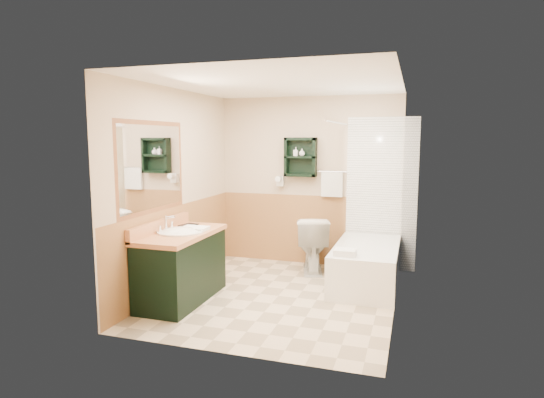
{
  "coord_description": "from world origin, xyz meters",
  "views": [
    {
      "loc": [
        1.46,
        -4.85,
        1.8
      ],
      "look_at": [
        -0.14,
        0.2,
        1.1
      ],
      "focal_mm": 30.0,
      "sensor_mm": 36.0,
      "label": 1
    }
  ],
  "objects_px": {
    "hair_dryer": "(281,181)",
    "soap_bottle_b": "(302,153)",
    "vanity_book": "(183,217)",
    "soap_bottle_a": "(296,154)",
    "bathtub": "(366,265)",
    "toilet": "(312,244)",
    "vanity": "(182,266)",
    "wall_shelf": "(300,157)"
  },
  "relations": [
    {
      "from": "vanity_book",
      "to": "soap_bottle_a",
      "type": "relative_size",
      "value": 1.65
    },
    {
      "from": "soap_bottle_a",
      "to": "soap_bottle_b",
      "type": "bearing_deg",
      "value": 0.0
    },
    {
      "from": "toilet",
      "to": "soap_bottle_b",
      "type": "xyz_separation_m",
      "value": [
        -0.23,
        0.29,
        1.23
      ]
    },
    {
      "from": "bathtub",
      "to": "toilet",
      "type": "bearing_deg",
      "value": 152.68
    },
    {
      "from": "wall_shelf",
      "to": "vanity_book",
      "type": "distance_m",
      "value": 1.95
    },
    {
      "from": "bathtub",
      "to": "toilet",
      "type": "relative_size",
      "value": 1.95
    },
    {
      "from": "hair_dryer",
      "to": "soap_bottle_b",
      "type": "distance_m",
      "value": 0.52
    },
    {
      "from": "vanity_book",
      "to": "soap_bottle_a",
      "type": "distance_m",
      "value": 1.93
    },
    {
      "from": "bathtub",
      "to": "vanity_book",
      "type": "xyz_separation_m",
      "value": [
        -2.08,
        -0.8,
        0.63
      ]
    },
    {
      "from": "vanity_book",
      "to": "soap_bottle_b",
      "type": "bearing_deg",
      "value": 64.95
    },
    {
      "from": "soap_bottle_b",
      "to": "bathtub",
      "type": "bearing_deg",
      "value": -34.62
    },
    {
      "from": "hair_dryer",
      "to": "soap_bottle_a",
      "type": "distance_m",
      "value": 0.46
    },
    {
      "from": "hair_dryer",
      "to": "bathtub",
      "type": "height_order",
      "value": "hair_dryer"
    },
    {
      "from": "toilet",
      "to": "soap_bottle_b",
      "type": "relative_size",
      "value": 7.35
    },
    {
      "from": "bathtub",
      "to": "vanity_book",
      "type": "relative_size",
      "value": 7.22
    },
    {
      "from": "hair_dryer",
      "to": "vanity_book",
      "type": "height_order",
      "value": "hair_dryer"
    },
    {
      "from": "vanity_book",
      "to": "soap_bottle_a",
      "type": "height_order",
      "value": "soap_bottle_a"
    },
    {
      "from": "bathtub",
      "to": "hair_dryer",
      "type": "bearing_deg",
      "value": 151.4
    },
    {
      "from": "vanity",
      "to": "bathtub",
      "type": "relative_size",
      "value": 0.82
    },
    {
      "from": "vanity",
      "to": "soap_bottle_b",
      "type": "height_order",
      "value": "soap_bottle_b"
    },
    {
      "from": "vanity_book",
      "to": "toilet",
      "type": "bearing_deg",
      "value": 53.36
    },
    {
      "from": "vanity",
      "to": "soap_bottle_a",
      "type": "height_order",
      "value": "soap_bottle_a"
    },
    {
      "from": "hair_dryer",
      "to": "soap_bottle_a",
      "type": "xyz_separation_m",
      "value": [
        0.23,
        -0.03,
        0.39
      ]
    },
    {
      "from": "bathtub",
      "to": "toilet",
      "type": "height_order",
      "value": "toilet"
    },
    {
      "from": "hair_dryer",
      "to": "soap_bottle_b",
      "type": "xyz_separation_m",
      "value": [
        0.32,
        -0.03,
        0.41
      ]
    },
    {
      "from": "vanity_book",
      "to": "hair_dryer",
      "type": "bearing_deg",
      "value": 74.36
    },
    {
      "from": "soap_bottle_a",
      "to": "vanity_book",
      "type": "bearing_deg",
      "value": -123.64
    },
    {
      "from": "vanity_book",
      "to": "soap_bottle_b",
      "type": "xyz_separation_m",
      "value": [
        1.08,
        1.49,
        0.72
      ]
    },
    {
      "from": "hair_dryer",
      "to": "bathtub",
      "type": "relative_size",
      "value": 0.16
    },
    {
      "from": "bathtub",
      "to": "toilet",
      "type": "xyz_separation_m",
      "value": [
        -0.77,
        0.4,
        0.12
      ]
    },
    {
      "from": "hair_dryer",
      "to": "soap_bottle_b",
      "type": "height_order",
      "value": "soap_bottle_b"
    },
    {
      "from": "bathtub",
      "to": "soap_bottle_a",
      "type": "xyz_separation_m",
      "value": [
        -1.09,
        0.69,
        1.34
      ]
    },
    {
      "from": "hair_dryer",
      "to": "vanity",
      "type": "xyz_separation_m",
      "value": [
        -0.59,
        -1.88,
        -0.81
      ]
    },
    {
      "from": "toilet",
      "to": "vanity_book",
      "type": "relative_size",
      "value": 3.69
    },
    {
      "from": "toilet",
      "to": "bathtub",
      "type": "bearing_deg",
      "value": 137.88
    },
    {
      "from": "hair_dryer",
      "to": "soap_bottle_b",
      "type": "bearing_deg",
      "value": -5.32
    },
    {
      "from": "soap_bottle_a",
      "to": "soap_bottle_b",
      "type": "height_order",
      "value": "soap_bottle_b"
    },
    {
      "from": "wall_shelf",
      "to": "bathtub",
      "type": "distance_m",
      "value": 1.79
    },
    {
      "from": "vanity",
      "to": "vanity_book",
      "type": "xyz_separation_m",
      "value": [
        -0.17,
        0.36,
        0.49
      ]
    },
    {
      "from": "soap_bottle_a",
      "to": "soap_bottle_b",
      "type": "distance_m",
      "value": 0.09
    },
    {
      "from": "vanity",
      "to": "soap_bottle_b",
      "type": "bearing_deg",
      "value": 63.69
    },
    {
      "from": "soap_bottle_a",
      "to": "vanity",
      "type": "bearing_deg",
      "value": -114.05
    }
  ]
}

